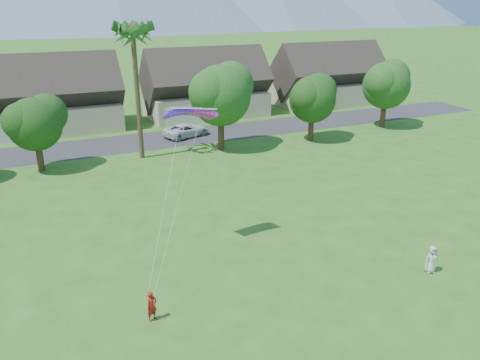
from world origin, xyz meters
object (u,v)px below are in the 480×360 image
watcher (432,259)px  parafoil_kite (190,111)px  parked_car (186,130)px  kite_flyer (152,306)px

watcher → parafoil_kite: size_ratio=0.53×
parked_car → parafoil_kite: bearing=144.7°
kite_flyer → parked_car: 32.23m
parafoil_kite → kite_flyer: bearing=-129.1°
kite_flyer → parafoil_kite: bearing=30.8°
parked_car → parafoil_kite: parafoil_kite is taller
watcher → parafoil_kite: 15.62m
watcher → parafoil_kite: bearing=156.0°
parafoil_kite → watcher: bearing=-42.5°
watcher → parafoil_kite: parafoil_kite is taller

